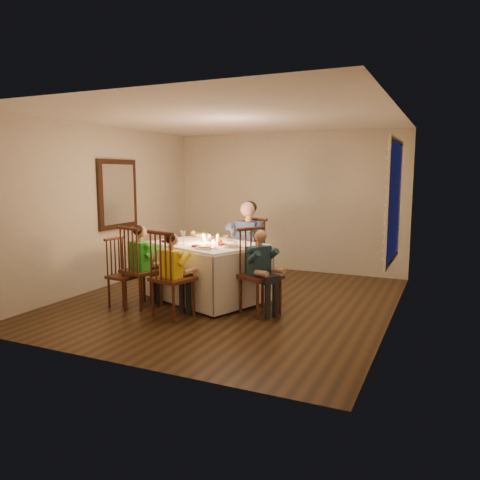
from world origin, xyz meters
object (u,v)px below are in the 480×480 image
at_px(chair_near_left, 143,306).
at_px(child_green, 143,306).
at_px(chair_extra, 126,306).
at_px(serving_bowl, 201,236).
at_px(chair_end, 260,314).
at_px(adult, 248,289).
at_px(child_yellow, 174,317).
at_px(chair_near_right, 174,317).
at_px(child_teal, 260,314).
at_px(dining_table, 207,259).
at_px(chair_adult, 248,289).

xyz_separation_m(chair_near_left, child_green, (0.00, 0.00, 0.00)).
xyz_separation_m(chair_extra, serving_bowl, (0.50, 1.29, 0.87)).
bearing_deg(chair_end, adult, 59.28).
relative_size(chair_end, adult, 0.81).
bearing_deg(child_yellow, chair_near_right, -0.00).
bearing_deg(child_teal, chair_end, 0.00).
distance_m(dining_table, serving_bowl, 0.68).
distance_m(chair_end, chair_extra, 1.91).
relative_size(chair_near_right, child_teal, 1.01).
height_order(adult, serving_bowl, serving_bowl).
height_order(chair_adult, child_teal, chair_adult).
relative_size(chair_near_right, adult, 0.81).
xyz_separation_m(child_green, child_yellow, (0.66, -0.24, 0.00)).
bearing_deg(dining_table, serving_bowl, 147.15).
height_order(chair_adult, chair_extra, chair_adult).
xyz_separation_m(chair_end, adult, (-0.67, 1.13, 0.00)).
xyz_separation_m(chair_near_right, child_yellow, (0.00, 0.00, 0.00)).
xyz_separation_m(chair_near_right, child_teal, (0.97, 0.59, 0.00)).
distance_m(chair_end, adult, 1.32).
height_order(chair_adult, chair_near_right, same).
distance_m(chair_extra, child_green, 0.24).
bearing_deg(child_teal, serving_bowl, 86.56).
xyz_separation_m(chair_near_left, child_teal, (1.63, 0.36, 0.00)).
distance_m(chair_near_left, child_green, 0.00).
xyz_separation_m(chair_near_left, adult, (0.96, 1.49, 0.00)).
distance_m(adult, child_teal, 1.32).
bearing_deg(child_green, child_yellow, 176.56).
bearing_deg(chair_extra, dining_table, -41.82).
distance_m(chair_near_right, child_teal, 1.14).
xyz_separation_m(chair_adult, chair_end, (0.67, -1.13, 0.00)).
height_order(child_yellow, child_teal, child_teal).
height_order(dining_table, child_teal, dining_table).
bearing_deg(chair_near_left, child_green, -163.81).
height_order(dining_table, child_green, dining_table).
bearing_deg(chair_near_left, serving_bowl, -86.62).
distance_m(dining_table, chair_extra, 1.32).
xyz_separation_m(chair_adult, child_yellow, (-0.30, -1.73, 0.00)).
bearing_deg(adult, chair_near_right, -82.29).
height_order(child_yellow, serving_bowl, serving_bowl).
bearing_deg(child_teal, adult, 59.28).
bearing_deg(chair_end, child_green, 130.93).
height_order(dining_table, chair_extra, dining_table).
bearing_deg(chair_near_right, child_yellow, -0.00).
bearing_deg(child_green, adult, -106.46).
bearing_deg(chair_extra, chair_adult, -31.06).
bearing_deg(adult, child_green, -105.23).
relative_size(dining_table, chair_near_right, 1.67).
distance_m(child_green, serving_bowl, 1.51).
height_order(chair_end, child_green, child_green).
bearing_deg(serving_bowl, chair_adult, 22.80).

